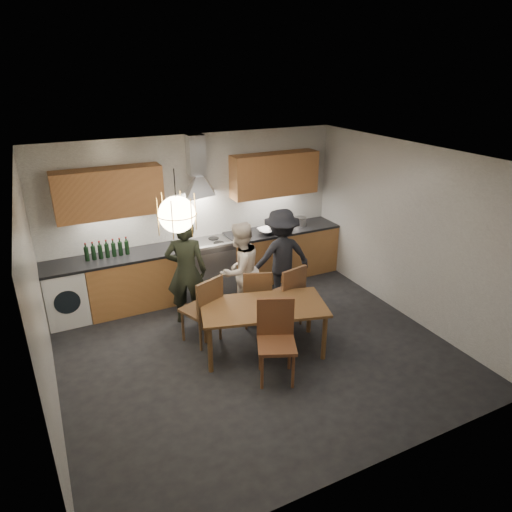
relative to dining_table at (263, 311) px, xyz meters
name	(u,v)px	position (x,y,z in m)	size (l,w,h in m)	color
ground	(256,350)	(-0.08, 0.05, -0.61)	(5.00, 5.00, 0.00)	black
room_shell	(256,232)	(-0.08, 0.05, 1.10)	(5.02, 4.52, 2.61)	silver
counter_run	(206,267)	(-0.06, 2.00, -0.16)	(5.00, 0.62, 0.90)	tan
range_stove	(205,267)	(-0.08, 2.00, -0.17)	(0.90, 0.60, 0.92)	silver
wall_fixtures	(198,182)	(-0.08, 2.12, 1.27)	(4.30, 0.54, 1.10)	#C3814B
pendant_lamp	(177,214)	(-1.08, -0.05, 1.49)	(0.43, 0.43, 0.70)	black
dining_table	(263,311)	(0.00, 0.00, 0.00)	(1.78, 1.22, 0.69)	brown
chair_back_left	(205,306)	(-0.62, 0.52, -0.03)	(0.59, 0.59, 1.00)	brown
chair_back_mid	(257,294)	(0.20, 0.61, -0.09)	(0.53, 0.53, 0.91)	brown
chair_back_right	(289,292)	(0.62, 0.40, -0.05)	(0.52, 0.52, 0.97)	brown
chair_front	(276,334)	(-0.10, -0.52, -0.03)	(0.60, 0.60, 1.01)	brown
person_left	(186,271)	(-0.65, 1.20, 0.21)	(0.60, 0.39, 1.64)	black
person_mid	(240,270)	(0.12, 1.02, 0.14)	(0.73, 0.57, 1.50)	#F1E2D1
person_right	(281,257)	(0.90, 1.15, 0.17)	(1.00, 0.58, 1.56)	black
mixing_bowl	(268,231)	(1.05, 1.90, 0.34)	(0.34, 0.34, 0.08)	#B4B4B8
stock_pot	(300,222)	(1.77, 2.01, 0.37)	(0.21, 0.21, 0.15)	silver
wine_bottles	(107,249)	(-1.61, 2.03, 0.43)	(0.65, 0.07, 0.28)	black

